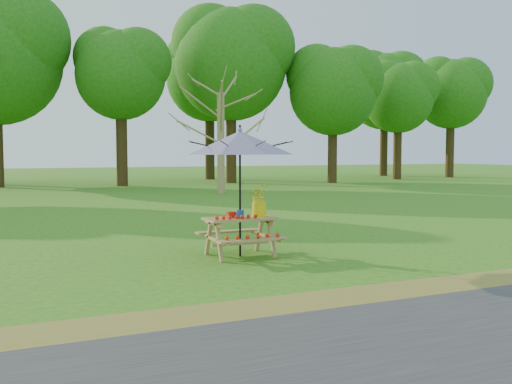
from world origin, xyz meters
name	(u,v)px	position (x,y,z in m)	size (l,w,h in m)	color
ground	(355,252)	(0.00, 0.00, 0.00)	(120.00, 120.00, 0.00)	#336813
drygrass_strip	(474,285)	(0.00, -2.80, 0.00)	(120.00, 1.20, 0.01)	olive
treeline	(116,33)	(0.00, 22.00, 8.00)	(60.00, 12.00, 16.00)	#1E6010
bare_tree	(220,51)	(3.00, 14.62, 6.11)	(6.05, 6.05, 10.06)	#977652
picnic_table	(240,237)	(-2.02, 0.50, 0.33)	(1.20, 1.32, 0.67)	olive
patio_umbrella	(240,143)	(-2.02, 0.50, 1.95)	(1.97, 1.97, 2.25)	black
produce_bins	(235,214)	(-2.10, 0.55, 0.72)	(0.27, 0.39, 0.13)	red
tomatoes_row	(236,217)	(-2.17, 0.32, 0.71)	(0.77, 0.13, 0.07)	red
flower_bucket	(259,200)	(-1.66, 0.51, 0.97)	(0.35, 0.31, 0.55)	yellow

